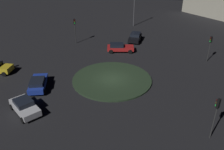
{
  "coord_description": "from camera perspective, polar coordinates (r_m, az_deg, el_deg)",
  "views": [
    {
      "loc": [
        26.67,
        7.0,
        15.49
      ],
      "look_at": [
        0.0,
        0.0,
        0.73
      ],
      "focal_mm": 38.41,
      "sensor_mm": 36.0,
      "label": 1
    }
  ],
  "objects": [
    {
      "name": "streetlamp_west",
      "position": [
        53.46,
        5.35,
        16.82
      ],
      "size": [
        0.52,
        0.52,
        7.76
      ],
      "color": "#4C4C51",
      "rests_on": "ground_plane"
    },
    {
      "name": "traffic_light_northwest",
      "position": [
        38.59,
        22.32,
        6.87
      ],
      "size": [
        0.37,
        0.39,
        3.97
      ],
      "rotation": [
        0.0,
        0.0,
        -0.93
      ],
      "color": "#2D2D2D",
      "rests_on": "ground_plane"
    },
    {
      "name": "traffic_light_northeast",
      "position": [
        22.7,
        23.54,
        -7.85
      ],
      "size": [
        0.37,
        0.39,
        4.26
      ],
      "rotation": [
        0.0,
        0.0,
        -2.19
      ],
      "color": "#2D2D2D",
      "rests_on": "ground_plane"
    },
    {
      "name": "car_blue",
      "position": [
        30.78,
        -17.21,
        -1.91
      ],
      "size": [
        4.67,
        3.23,
        1.37
      ],
      "rotation": [
        0.0,
        0.0,
        3.5
      ],
      "color": "#1E38A5",
      "rests_on": "ground_plane"
    },
    {
      "name": "roundabout_island",
      "position": [
        31.58,
        -0.0,
        -1.03
      ],
      "size": [
        10.43,
        10.43,
        0.18
      ],
      "primitive_type": "cylinder",
      "color": "#263823",
      "rests_on": "ground_plane"
    },
    {
      "name": "car_black",
      "position": [
        45.03,
        5.54,
        8.96
      ],
      "size": [
        4.08,
        2.12,
        1.52
      ],
      "rotation": [
        0.0,
        0.0,
        6.28
      ],
      "color": "black",
      "rests_on": "ground_plane"
    },
    {
      "name": "car_silver",
      "position": [
        26.91,
        -20.1,
        -7.01
      ],
      "size": [
        3.84,
        4.42,
        1.48
      ],
      "rotation": [
        0.0,
        0.0,
        4.11
      ],
      "color": "silver",
      "rests_on": "ground_plane"
    },
    {
      "name": "ground_plane",
      "position": [
        31.63,
        -0.0,
        -1.17
      ],
      "size": [
        115.86,
        115.86,
        0.0
      ],
      "primitive_type": "plane",
      "color": "black"
    },
    {
      "name": "traffic_light_southwest",
      "position": [
        43.53,
        -8.85,
        11.38
      ],
      "size": [
        0.39,
        0.38,
        4.47
      ],
      "rotation": [
        0.0,
        0.0,
        0.7
      ],
      "color": "#2D2D2D",
      "rests_on": "ground_plane"
    },
    {
      "name": "car_red",
      "position": [
        40.13,
        1.81,
        6.59
      ],
      "size": [
        2.93,
        4.68,
        1.4
      ],
      "rotation": [
        0.0,
        0.0,
        1.82
      ],
      "color": "red",
      "rests_on": "ground_plane"
    }
  ]
}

